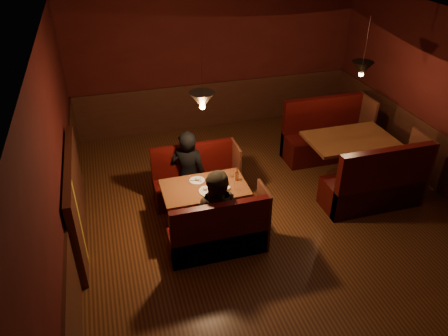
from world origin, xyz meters
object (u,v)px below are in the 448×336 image
object	(u,v)px
main_bench_far	(196,182)
diner_b	(220,202)
second_bench_far	(325,138)
second_bench_near	(376,187)
main_table	(206,195)
main_bench_near	(220,236)
diner_a	(188,157)
second_table	(348,149)

from	to	relation	value
main_bench_far	diner_b	xyz separation A→B (m)	(0.04, -1.32, 0.50)
second_bench_far	second_bench_near	xyz separation A→B (m)	(0.00, -1.75, 0.00)
main_table	main_bench_far	bearing A→B (deg)	88.83
main_bench_far	diner_b	size ratio (longest dim) A/B	0.87
main_bench_near	second_bench_far	bearing A→B (deg)	38.09
main_bench_far	main_bench_near	world-z (taller)	same
main_bench_near	diner_a	distance (m)	1.51
second_table	diner_b	bearing A→B (deg)	-156.60
main_table	diner_a	world-z (taller)	diner_a
second_bench_far	diner_a	size ratio (longest dim) A/B	1.01
diner_b	second_bench_far	bearing A→B (deg)	57.66
main_table	main_bench_far	world-z (taller)	main_bench_far
second_bench_far	main_bench_far	bearing A→B (deg)	-165.62
second_bench_near	diner_a	size ratio (longest dim) A/B	1.01
main_table	second_bench_far	xyz separation A→B (m)	(2.73, 1.41, -0.15)
main_bench_far	second_bench_far	size ratio (longest dim) A/B	0.85
second_table	second_bench_near	bearing A→B (deg)	-87.80
diner_a	second_bench_near	bearing A→B (deg)	-178.62
main_bench_near	second_table	xyz separation A→B (m)	(2.68, 1.25, 0.31)
second_bench_near	diner_a	distance (m)	3.06
main_table	second_bench_near	bearing A→B (deg)	-7.17
second_table	second_bench_near	world-z (taller)	second_bench_near
diner_a	diner_b	bearing A→B (deg)	119.07
second_bench_far	second_bench_near	world-z (taller)	same
main_bench_far	diner_a	bearing A→B (deg)	-174.09
diner_b	second_bench_near	bearing A→B (deg)	26.19
second_bench_near	main_table	bearing A→B (deg)	172.83
main_bench_far	second_table	size ratio (longest dim) A/B	0.94
main_bench_far	second_bench_near	size ratio (longest dim) A/B	0.85
second_bench_far	second_bench_near	distance (m)	1.75
second_table	diner_b	distance (m)	2.88
diner_a	second_bench_far	bearing A→B (deg)	-144.40
second_table	main_bench_far	bearing A→B (deg)	176.12
second_bench_far	diner_a	distance (m)	2.96
main_table	second_bench_far	world-z (taller)	second_bench_far
diner_a	diner_b	distance (m)	1.32
second_table	diner_b	xyz separation A→B (m)	(-2.64, -1.14, 0.19)
main_table	main_bench_near	xyz separation A→B (m)	(0.01, -0.72, -0.22)
second_bench_far	second_table	bearing A→B (deg)	-92.20
main_bench_near	main_bench_far	bearing A→B (deg)	90.00
second_bench_near	diner_b	xyz separation A→B (m)	(-2.67, -0.26, 0.43)
second_bench_far	diner_b	size ratio (longest dim) A/B	1.01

